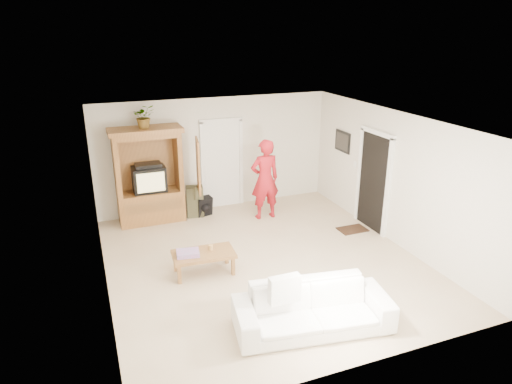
{
  "coord_description": "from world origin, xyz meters",
  "views": [
    {
      "loc": [
        -2.83,
        -6.92,
        4.08
      ],
      "look_at": [
        0.09,
        0.6,
        1.15
      ],
      "focal_mm": 32.0,
      "sensor_mm": 36.0,
      "label": 1
    }
  ],
  "objects_px": {
    "armoire": "(150,182)",
    "coffee_table": "(204,255)",
    "man": "(265,179)",
    "sofa": "(313,308)"
  },
  "relations": [
    {
      "from": "armoire",
      "to": "man",
      "type": "relative_size",
      "value": 1.16
    },
    {
      "from": "coffee_table",
      "to": "armoire",
      "type": "bearing_deg",
      "value": 102.78
    },
    {
      "from": "sofa",
      "to": "armoire",
      "type": "bearing_deg",
      "value": 116.41
    },
    {
      "from": "man",
      "to": "sofa",
      "type": "xyz_separation_m",
      "value": [
        -0.9,
        -4.0,
        -0.58
      ]
    },
    {
      "from": "armoire",
      "to": "man",
      "type": "bearing_deg",
      "value": -17.22
    },
    {
      "from": "armoire",
      "to": "coffee_table",
      "type": "relative_size",
      "value": 1.91
    },
    {
      "from": "man",
      "to": "sofa",
      "type": "height_order",
      "value": "man"
    },
    {
      "from": "sofa",
      "to": "coffee_table",
      "type": "bearing_deg",
      "value": 125.61
    },
    {
      "from": "sofa",
      "to": "coffee_table",
      "type": "distance_m",
      "value": 2.31
    },
    {
      "from": "armoire",
      "to": "man",
      "type": "xyz_separation_m",
      "value": [
        2.39,
        -0.74,
        -0.0
      ]
    }
  ]
}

